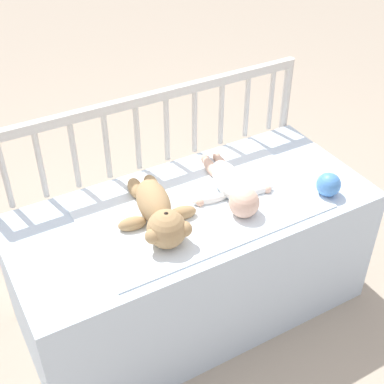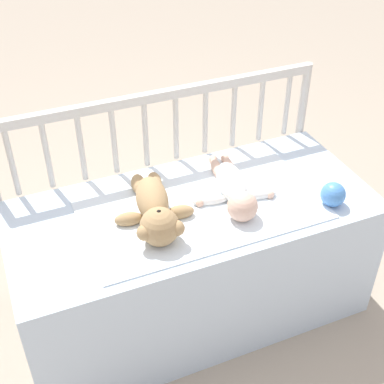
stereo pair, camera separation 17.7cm
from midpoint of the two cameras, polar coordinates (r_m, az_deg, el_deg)
The scene contains 7 objects.
ground_plane at distance 2.30m, azimuth 2.33°, elevation -12.23°, with size 12.00×12.00×0.00m, color tan.
crib_mattress at distance 2.10m, azimuth 2.51°, elevation -7.41°, with size 1.33×0.60×0.54m.
crib_rail at distance 2.12m, azimuth -0.89°, elevation 4.88°, with size 1.33×0.04×0.85m.
blanket at distance 1.94m, azimuth 3.24°, elevation -1.25°, with size 0.85×0.54×0.01m.
teddy_bear at distance 1.82m, azimuth -1.23°, elevation -1.95°, with size 0.28×0.43×0.13m.
baby at distance 1.95m, azimuth 7.06°, elevation 0.26°, with size 0.32×0.43×0.11m.
toy_ball at distance 1.99m, azimuth 17.30°, elevation -0.33°, with size 0.09×0.09×0.09m.
Camera 2 is at (-0.59, -1.39, 1.74)m, focal length 50.00 mm.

